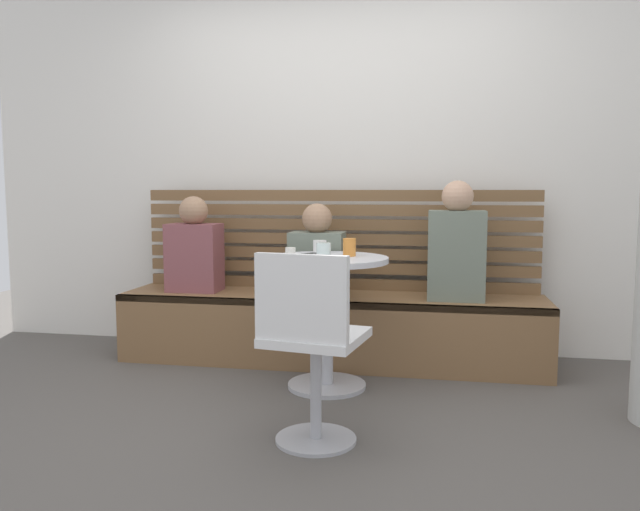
# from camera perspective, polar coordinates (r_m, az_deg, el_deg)

# --- Properties ---
(ground) EXTENTS (8.00, 8.00, 0.00)m
(ground) POSITION_cam_1_polar(r_m,az_deg,el_deg) (2.95, -3.14, -16.00)
(ground) COLOR #514C47
(back_wall) EXTENTS (5.20, 0.10, 2.90)m
(back_wall) POSITION_cam_1_polar(r_m,az_deg,el_deg) (4.36, 1.95, 10.55)
(back_wall) COLOR silver
(back_wall) RESTS_ON ground
(booth_bench) EXTENTS (2.70, 0.52, 0.44)m
(booth_bench) POSITION_cam_1_polar(r_m,az_deg,el_deg) (4.01, 0.94, -6.72)
(booth_bench) COLOR brown
(booth_bench) RESTS_ON ground
(booth_backrest) EXTENTS (2.65, 0.04, 0.67)m
(booth_backrest) POSITION_cam_1_polar(r_m,az_deg,el_deg) (4.16, 1.51, 1.51)
(booth_backrest) COLOR brown
(booth_backrest) RESTS_ON booth_bench
(cafe_table) EXTENTS (0.68, 0.68, 0.74)m
(cafe_table) POSITION_cam_1_polar(r_m,az_deg,el_deg) (3.44, 0.64, -3.80)
(cafe_table) COLOR #ADADB2
(cafe_table) RESTS_ON ground
(white_chair) EXTENTS (0.46, 0.46, 0.85)m
(white_chair) POSITION_cam_1_polar(r_m,az_deg,el_deg) (2.66, -0.87, -7.94)
(white_chair) COLOR #ADADB2
(white_chair) RESTS_ON ground
(person_adult) EXTENTS (0.34, 0.22, 0.73)m
(person_adult) POSITION_cam_1_polar(r_m,az_deg,el_deg) (3.84, 12.46, 0.78)
(person_adult) COLOR slate
(person_adult) RESTS_ON booth_bench
(person_child_left) EXTENTS (0.34, 0.22, 0.58)m
(person_child_left) POSITION_cam_1_polar(r_m,az_deg,el_deg) (3.91, -0.26, -0.01)
(person_child_left) COLOR slate
(person_child_left) RESTS_ON booth_bench
(person_child_middle) EXTENTS (0.34, 0.22, 0.63)m
(person_child_middle) POSITION_cam_1_polar(r_m,az_deg,el_deg) (4.17, -11.50, 0.54)
(person_child_middle) COLOR brown
(person_child_middle) RESTS_ON booth_bench
(cup_ceramic_white) EXTENTS (0.08, 0.08, 0.07)m
(cup_ceramic_white) POSITION_cam_1_polar(r_m,az_deg,el_deg) (3.68, -0.01, 0.86)
(cup_ceramic_white) COLOR white
(cup_ceramic_white) RESTS_ON cafe_table
(cup_glass_short) EXTENTS (0.08, 0.08, 0.08)m
(cup_glass_short) POSITION_cam_1_polar(r_m,az_deg,el_deg) (3.39, 0.34, 0.50)
(cup_glass_short) COLOR silver
(cup_glass_short) RESTS_ON cafe_table
(cup_tumbler_orange) EXTENTS (0.07, 0.07, 0.10)m
(cup_tumbler_orange) POSITION_cam_1_polar(r_m,az_deg,el_deg) (3.45, 2.73, 0.77)
(cup_tumbler_orange) COLOR orange
(cup_tumbler_orange) RESTS_ON cafe_table
(cup_espresso_small) EXTENTS (0.06, 0.06, 0.05)m
(cup_espresso_small) POSITION_cam_1_polar(r_m,az_deg,el_deg) (3.38, -2.74, 0.27)
(cup_espresso_small) COLOR silver
(cup_espresso_small) RESTS_ON cafe_table
(plate_small) EXTENTS (0.17, 0.17, 0.01)m
(plate_small) POSITION_cam_1_polar(r_m,az_deg,el_deg) (3.25, 1.02, -0.34)
(plate_small) COLOR white
(plate_small) RESTS_ON cafe_table
(phone_on_table) EXTENTS (0.14, 0.15, 0.01)m
(phone_on_table) POSITION_cam_1_polar(r_m,az_deg,el_deg) (3.52, -1.02, 0.11)
(phone_on_table) COLOR black
(phone_on_table) RESTS_ON cafe_table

